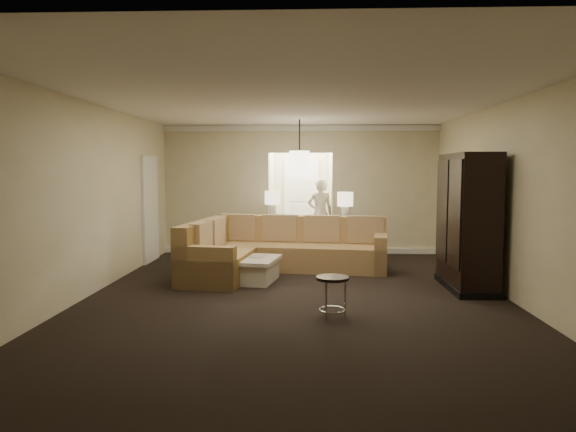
{
  "coord_description": "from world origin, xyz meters",
  "views": [
    {
      "loc": [
        0.16,
        -7.27,
        1.8
      ],
      "look_at": [
        -0.16,
        1.2,
        1.06
      ],
      "focal_mm": 32.0,
      "sensor_mm": 36.0,
      "label": 1
    }
  ],
  "objects_px": {
    "person": "(320,210)",
    "console_table": "(308,236)",
    "sectional_sofa": "(272,250)",
    "drink_table": "(332,288)",
    "armoire": "(467,225)",
    "coffee_table": "(247,269)"
  },
  "relations": [
    {
      "from": "person",
      "to": "console_table",
      "type": "bearing_deg",
      "value": 76.99
    },
    {
      "from": "sectional_sofa",
      "to": "console_table",
      "type": "height_order",
      "value": "sectional_sofa"
    },
    {
      "from": "console_table",
      "to": "drink_table",
      "type": "distance_m",
      "value": 4.23
    },
    {
      "from": "sectional_sofa",
      "to": "console_table",
      "type": "relative_size",
      "value": 1.71
    },
    {
      "from": "armoire",
      "to": "drink_table",
      "type": "relative_size",
      "value": 4.08
    },
    {
      "from": "coffee_table",
      "to": "person",
      "type": "height_order",
      "value": "person"
    },
    {
      "from": "drink_table",
      "to": "sectional_sofa",
      "type": "bearing_deg",
      "value": 108.29
    },
    {
      "from": "sectional_sofa",
      "to": "person",
      "type": "height_order",
      "value": "person"
    },
    {
      "from": "console_table",
      "to": "drink_table",
      "type": "height_order",
      "value": "console_table"
    },
    {
      "from": "armoire",
      "to": "person",
      "type": "distance_m",
      "value": 4.57
    },
    {
      "from": "sectional_sofa",
      "to": "drink_table",
      "type": "relative_size",
      "value": 7.0
    },
    {
      "from": "console_table",
      "to": "armoire",
      "type": "bearing_deg",
      "value": -28.15
    },
    {
      "from": "sectional_sofa",
      "to": "armoire",
      "type": "height_order",
      "value": "armoire"
    },
    {
      "from": "coffee_table",
      "to": "armoire",
      "type": "height_order",
      "value": "armoire"
    },
    {
      "from": "drink_table",
      "to": "person",
      "type": "height_order",
      "value": "person"
    },
    {
      "from": "drink_table",
      "to": "person",
      "type": "bearing_deg",
      "value": 90.2
    },
    {
      "from": "armoire",
      "to": "person",
      "type": "xyz_separation_m",
      "value": [
        -2.14,
        4.03,
        -0.09
      ]
    },
    {
      "from": "coffee_table",
      "to": "sectional_sofa",
      "type": "bearing_deg",
      "value": 65.58
    },
    {
      "from": "sectional_sofa",
      "to": "console_table",
      "type": "distance_m",
      "value": 1.53
    },
    {
      "from": "console_table",
      "to": "drink_table",
      "type": "xyz_separation_m",
      "value": [
        0.31,
        -4.22,
        -0.11
      ]
    },
    {
      "from": "coffee_table",
      "to": "person",
      "type": "xyz_separation_m",
      "value": [
        1.28,
        3.63,
        0.7
      ]
    },
    {
      "from": "console_table",
      "to": "drink_table",
      "type": "bearing_deg",
      "value": -67.05
    }
  ]
}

